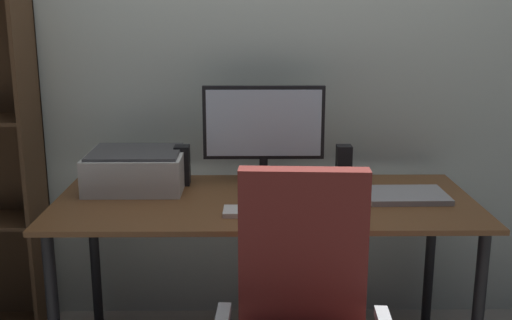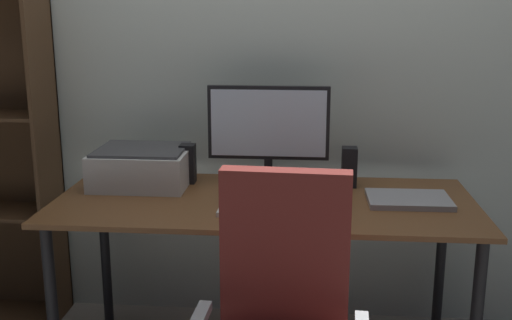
{
  "view_description": "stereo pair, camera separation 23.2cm",
  "coord_description": "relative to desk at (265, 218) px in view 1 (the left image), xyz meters",
  "views": [
    {
      "loc": [
        -0.06,
        -2.38,
        1.49
      ],
      "look_at": [
        -0.03,
        0.02,
        0.9
      ],
      "focal_mm": 43.74,
      "sensor_mm": 36.0,
      "label": 1
    },
    {
      "loc": [
        0.17,
        -2.37,
        1.49
      ],
      "look_at": [
        -0.03,
        0.02,
        0.9
      ],
      "focal_mm": 43.74,
      "sensor_mm": 36.0,
      "label": 2
    }
  ],
  "objects": [
    {
      "name": "speaker_left",
      "position": [
        -0.35,
        0.22,
        0.16
      ],
      "size": [
        0.06,
        0.07,
        0.17
      ],
      "primitive_type": "cube",
      "color": "black",
      "rests_on": "desk"
    },
    {
      "name": "keyboard",
      "position": [
        -0.01,
        -0.18,
        0.09
      ],
      "size": [
        0.29,
        0.12,
        0.02
      ],
      "primitive_type": "cube",
      "rotation": [
        0.0,
        0.0,
        -0.02
      ],
      "color": "silver",
      "rests_on": "desk"
    },
    {
      "name": "mouse",
      "position": [
        0.23,
        -0.15,
        0.09
      ],
      "size": [
        0.08,
        0.11,
        0.03
      ],
      "primitive_type": "cube",
      "rotation": [
        0.0,
        0.0,
        -0.23
      ],
      "color": "black",
      "rests_on": "desk"
    },
    {
      "name": "monitor",
      "position": [
        -0.0,
        0.23,
        0.32
      ],
      "size": [
        0.52,
        0.2,
        0.43
      ],
      "color": "black",
      "rests_on": "desk"
    },
    {
      "name": "laptop",
      "position": [
        0.57,
        0.01,
        0.09
      ],
      "size": [
        0.32,
        0.23,
        0.02
      ],
      "primitive_type": "cube",
      "rotation": [
        0.0,
        0.0,
        0.01
      ],
      "color": "#99999E",
      "rests_on": "desk"
    },
    {
      "name": "coffee_mug",
      "position": [
        0.05,
        0.01,
        0.13
      ],
      "size": [
        0.09,
        0.08,
        0.1
      ],
      "color": "black",
      "rests_on": "desk"
    },
    {
      "name": "printer",
      "position": [
        -0.54,
        0.17,
        0.16
      ],
      "size": [
        0.4,
        0.34,
        0.16
      ],
      "color": "silver",
      "rests_on": "desk"
    },
    {
      "name": "desk",
      "position": [
        0.0,
        0.0,
        0.0
      ],
      "size": [
        1.67,
        0.74,
        0.74
      ],
      "color": "brown",
      "rests_on": "ground"
    },
    {
      "name": "back_wall",
      "position": [
        0.0,
        0.54,
        0.64
      ],
      "size": [
        6.4,
        0.1,
        2.6
      ],
      "primitive_type": "cube",
      "color": "beige",
      "rests_on": "ground"
    },
    {
      "name": "speaker_right",
      "position": [
        0.35,
        0.22,
        0.16
      ],
      "size": [
        0.06,
        0.07,
        0.17
      ],
      "primitive_type": "cube",
      "color": "black",
      "rests_on": "desk"
    }
  ]
}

